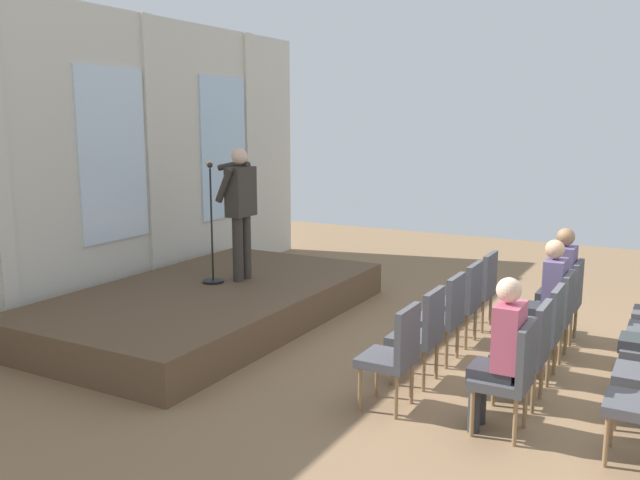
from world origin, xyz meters
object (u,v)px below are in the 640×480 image
(chair_r1_c0, at_px, (511,372))
(chair_r0_c2, at_px, (445,313))
(speaker, at_px, (240,204))
(chair_r0_c1, at_px, (422,330))
(mic_stand, at_px, (213,257))
(chair_r0_c3, at_px, (464,298))
(chair_r1_c4, at_px, (566,296))
(audience_r1_c3, at_px, (549,292))
(audience_r1_c0, at_px, (502,347))
(chair_r1_c2, at_px, (544,327))
(chair_r1_c1, at_px, (529,347))
(chair_r1_c3, at_px, (556,310))
(chair_r0_c0, at_px, (395,351))
(chair_r0_c4, at_px, (480,285))
(audience_r1_c4, at_px, (560,278))

(chair_r1_c0, bearing_deg, chair_r0_c2, 36.70)
(speaker, distance_m, chair_r0_c1, 3.33)
(chair_r0_c1, height_order, chair_r0_c2, same)
(mic_stand, height_order, chair_r0_c3, mic_stand)
(chair_r1_c0, xyz_separation_m, chair_r1_c4, (2.67, 0.00, 0.00))
(audience_r1_c3, bearing_deg, chair_r0_c1, 145.67)
(audience_r1_c0, height_order, chair_r1_c2, audience_r1_c0)
(chair_r1_c2, bearing_deg, audience_r1_c3, 7.10)
(audience_r1_c3, bearing_deg, audience_r1_c0, -179.98)
(chair_r1_c2, bearing_deg, mic_stand, 86.90)
(chair_r0_c2, height_order, chair_r1_c2, same)
(mic_stand, bearing_deg, chair_r1_c0, -110.46)
(chair_r1_c1, xyz_separation_m, chair_r1_c3, (1.34, 0.00, 0.00))
(chair_r1_c4, bearing_deg, chair_r0_c1, 153.58)
(chair_r0_c1, distance_m, chair_r1_c2, 1.20)
(mic_stand, relative_size, chair_r0_c0, 1.65)
(speaker, bearing_deg, mic_stand, 144.08)
(chair_r0_c0, height_order, chair_r1_c4, same)
(chair_r0_c4, relative_size, chair_r1_c2, 1.00)
(chair_r0_c1, bearing_deg, audience_r1_c3, -34.33)
(chair_r0_c3, distance_m, audience_r1_c0, 2.21)
(chair_r1_c0, xyz_separation_m, chair_r1_c2, (1.34, 0.00, 0.00))
(chair_r0_c4, bearing_deg, chair_r1_c2, -143.30)
(audience_r1_c4, bearing_deg, audience_r1_c3, 179.86)
(speaker, relative_size, chair_r0_c2, 1.84)
(chair_r0_c1, bearing_deg, audience_r1_c4, -24.52)
(audience_r1_c3, bearing_deg, chair_r1_c1, -176.43)
(chair_r1_c0, distance_m, chair_r1_c2, 1.34)
(chair_r1_c4, bearing_deg, chair_r0_c2, 143.30)
(chair_r1_c0, height_order, chair_r1_c3, same)
(chair_r0_c0, xyz_separation_m, chair_r1_c4, (2.67, -1.00, 0.00))
(chair_r0_c3, bearing_deg, chair_r1_c4, -56.14)
(chair_r0_c1, relative_size, chair_r0_c4, 1.00)
(chair_r0_c0, relative_size, chair_r1_c2, 1.00)
(chair_r1_c1, relative_size, audience_r1_c3, 0.73)
(mic_stand, distance_m, chair_r0_c0, 3.57)
(chair_r0_c2, distance_m, chair_r0_c4, 1.34)
(chair_r0_c1, bearing_deg, speaker, 67.89)
(audience_r1_c0, relative_size, chair_r1_c1, 1.38)
(chair_r0_c0, relative_size, chair_r1_c3, 1.00)
(audience_r1_c3, relative_size, audience_r1_c4, 0.98)
(chair_r0_c4, distance_m, audience_r1_c4, 0.94)
(chair_r0_c4, xyz_separation_m, audience_r1_c3, (-0.67, -0.91, 0.18))
(speaker, xyz_separation_m, chair_r0_c4, (0.80, -2.97, -0.90))
(chair_r0_c4, bearing_deg, audience_r1_c3, -126.21)
(chair_r1_c1, bearing_deg, chair_r1_c0, 180.00)
(speaker, height_order, chair_r1_c2, speaker)
(chair_r0_c0, bearing_deg, chair_r1_c3, -26.42)
(chair_r0_c0, height_order, chair_r0_c1, same)
(chair_r1_c3, bearing_deg, chair_r1_c1, 180.00)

